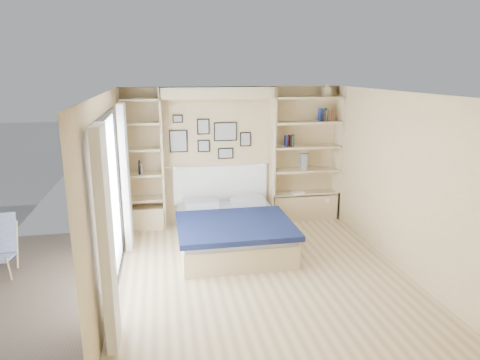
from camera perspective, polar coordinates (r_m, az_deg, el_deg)
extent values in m
plane|color=#CFB180|center=(6.22, 2.72, -12.13)|extent=(4.50, 4.50, 0.00)
plane|color=tan|center=(7.92, -0.88, 3.30)|extent=(4.00, 0.00, 4.00)
plane|color=tan|center=(3.75, 10.93, -10.01)|extent=(4.00, 0.00, 4.00)
plane|color=tan|center=(5.67, -17.22, -1.91)|extent=(0.00, 4.50, 4.50)
plane|color=tan|center=(6.52, 20.23, -0.06)|extent=(0.00, 4.50, 4.50)
plane|color=white|center=(5.57, 3.03, 11.51)|extent=(4.50, 4.50, 0.00)
cube|color=#CDBA86|center=(7.64, -10.32, 2.65)|extent=(0.04, 0.35, 2.50)
cube|color=#CDBA86|center=(7.90, 4.35, 3.23)|extent=(0.04, 0.35, 2.50)
cube|color=#CDBA86|center=(7.56, -2.98, 11.54)|extent=(2.00, 0.35, 0.20)
cube|color=#CDBA86|center=(8.32, 12.92, 3.47)|extent=(0.04, 0.35, 2.50)
cube|color=#CDBA86|center=(7.67, -15.41, 2.41)|extent=(0.04, 0.35, 2.50)
cube|color=#CDBA86|center=(8.34, 8.55, -3.40)|extent=(1.30, 0.35, 0.50)
cube|color=#CDBA86|center=(7.93, -12.52, -4.91)|extent=(0.70, 0.35, 0.40)
cube|color=black|center=(5.48, -17.67, 7.98)|extent=(0.04, 2.08, 0.06)
cube|color=black|center=(6.11, -16.06, -12.95)|extent=(0.04, 2.08, 0.06)
cube|color=black|center=(4.75, -18.05, -7.06)|extent=(0.04, 0.06, 2.20)
cube|color=black|center=(6.68, -15.93, -0.70)|extent=(0.04, 0.06, 2.20)
cube|color=silver|center=(5.70, -16.92, -3.16)|extent=(0.01, 2.00, 2.20)
cube|color=white|center=(4.46, -17.39, -7.73)|extent=(0.10, 0.45, 2.30)
cube|color=white|center=(6.93, -15.02, 0.32)|extent=(0.10, 0.45, 2.30)
cube|color=#CDBA86|center=(8.26, 8.61, -1.75)|extent=(1.30, 0.35, 0.04)
cube|color=#CDBA86|center=(8.15, 8.73, 1.29)|extent=(1.30, 0.35, 0.04)
cube|color=#CDBA86|center=(8.06, 8.85, 4.41)|extent=(1.30, 0.35, 0.04)
cube|color=#CDBA86|center=(8.00, 8.98, 7.58)|extent=(1.30, 0.35, 0.04)
cube|color=#CDBA86|center=(7.96, 9.11, 10.80)|extent=(1.30, 0.35, 0.04)
cube|color=#CDBA86|center=(7.82, -12.66, -2.49)|extent=(0.70, 0.35, 0.04)
cube|color=#CDBA86|center=(7.71, -12.84, 0.71)|extent=(0.70, 0.35, 0.04)
cube|color=#CDBA86|center=(7.61, -13.03, 4.00)|extent=(0.70, 0.35, 0.04)
cube|color=#CDBA86|center=(7.55, -13.22, 7.36)|extent=(0.70, 0.35, 0.04)
cube|color=#CDBA86|center=(7.51, -13.40, 10.39)|extent=(0.70, 0.35, 0.04)
cube|color=#CDBA86|center=(6.99, -1.15, -7.40)|extent=(1.65, 2.07, 0.36)
cube|color=#A6AAB5|center=(6.91, -1.16, -5.62)|extent=(1.61, 2.03, 0.10)
cube|color=#121A3F|center=(6.56, -0.66, -6.09)|extent=(1.75, 1.45, 0.08)
cube|color=#A6AAB5|center=(7.51, -5.19, -3.12)|extent=(0.57, 0.41, 0.12)
cube|color=#A6AAB5|center=(7.63, 1.00, -2.79)|extent=(0.57, 0.41, 0.12)
cube|color=white|center=(7.98, -2.61, -0.55)|extent=(1.75, 0.04, 0.70)
cube|color=black|center=(7.74, -8.21, 5.15)|extent=(0.32, 0.02, 0.40)
cube|color=gray|center=(7.73, -8.20, 5.13)|extent=(0.28, 0.01, 0.36)
cube|color=black|center=(7.74, -4.92, 7.11)|extent=(0.22, 0.02, 0.28)
cube|color=gray|center=(7.73, -4.91, 7.10)|extent=(0.18, 0.01, 0.24)
cube|color=black|center=(7.79, -4.86, 4.55)|extent=(0.22, 0.02, 0.22)
cube|color=gray|center=(7.78, -4.86, 4.54)|extent=(0.18, 0.01, 0.18)
cube|color=black|center=(7.80, -1.96, 6.47)|extent=(0.42, 0.02, 0.34)
cube|color=gray|center=(7.79, -1.95, 6.46)|extent=(0.38, 0.01, 0.30)
cube|color=black|center=(7.86, -1.93, 3.58)|extent=(0.28, 0.02, 0.20)
cube|color=gray|center=(7.85, -1.92, 3.57)|extent=(0.24, 0.01, 0.16)
cube|color=black|center=(7.88, 0.72, 5.46)|extent=(0.20, 0.02, 0.26)
cube|color=gray|center=(7.87, 0.74, 5.45)|extent=(0.16, 0.01, 0.22)
cube|color=black|center=(7.69, -8.31, 8.09)|extent=(0.18, 0.02, 0.14)
cube|color=gray|center=(7.68, -8.31, 8.08)|extent=(0.14, 0.01, 0.10)
cylinder|color=silver|center=(7.60, -9.22, 1.62)|extent=(0.20, 0.02, 0.02)
cone|color=white|center=(7.61, -8.46, 1.51)|extent=(0.13, 0.12, 0.15)
cylinder|color=silver|center=(7.82, 3.48, 2.15)|extent=(0.20, 0.02, 0.02)
cone|color=white|center=(7.80, 2.76, 1.98)|extent=(0.13, 0.12, 0.15)
cube|color=#A51E1E|center=(7.92, 6.24, 5.19)|extent=(0.02, 0.15, 0.20)
cube|color=navy|center=(7.92, 6.17, 5.18)|extent=(0.03, 0.15, 0.20)
cube|color=black|center=(7.94, 6.66, 5.21)|extent=(0.03, 0.15, 0.20)
cube|color=#BFB28C|center=(7.95, 7.02, 5.19)|extent=(0.04, 0.15, 0.19)
cube|color=#26593F|center=(7.95, 7.02, 5.27)|extent=(0.03, 0.15, 0.22)
cube|color=#A51E1E|center=(8.06, 10.60, 8.32)|extent=(0.02, 0.15, 0.17)
cube|color=navy|center=(8.06, 10.62, 8.57)|extent=(0.03, 0.15, 0.24)
cube|color=black|center=(8.07, 10.85, 8.50)|extent=(0.03, 0.15, 0.22)
cube|color=tan|center=(8.11, 11.45, 8.40)|extent=(0.04, 0.15, 0.19)
cube|color=#2A6041|center=(8.10, 11.45, 8.54)|extent=(0.03, 0.15, 0.24)
cube|color=#9D311E|center=(8.13, 11.80, 8.41)|extent=(0.03, 0.15, 0.20)
cube|color=navy|center=(7.68, -13.13, 1.47)|extent=(0.02, 0.15, 0.17)
cube|color=black|center=(7.67, -13.29, 1.66)|extent=(0.03, 0.15, 0.23)
cube|color=#BFB28C|center=(7.68, -13.01, 1.51)|extent=(0.03, 0.15, 0.19)
cube|color=#CDBA86|center=(8.06, 11.43, 11.42)|extent=(0.13, 0.13, 0.15)
cone|color=#CDBA86|center=(8.06, 11.47, 12.24)|extent=(0.20, 0.20, 0.08)
cube|color=slate|center=(8.09, 8.46, 2.44)|extent=(0.12, 0.12, 0.30)
cube|color=white|center=(8.16, 7.75, -1.67)|extent=(0.22, 0.16, 0.03)
cylinder|color=tan|center=(6.58, -28.45, -10.44)|extent=(0.04, 0.14, 0.41)
cylinder|color=tan|center=(7.06, -27.59, -7.77)|extent=(0.06, 0.34, 0.67)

